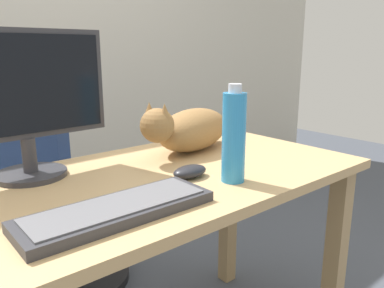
{
  "coord_description": "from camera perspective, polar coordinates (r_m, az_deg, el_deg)",
  "views": [
    {
      "loc": [
        -0.52,
        -0.89,
        1.09
      ],
      "look_at": [
        0.25,
        0.03,
        0.79
      ],
      "focal_mm": 35.97,
      "sensor_mm": 36.0,
      "label": 1
    }
  ],
  "objects": [
    {
      "name": "monitor",
      "position": [
        1.16,
        -23.72,
        6.18
      ],
      "size": [
        0.48,
        0.2,
        0.41
      ],
      "color": "#333338",
      "rests_on": "desk"
    },
    {
      "name": "computer_mouse",
      "position": [
        1.1,
        -0.32,
        -4.11
      ],
      "size": [
        0.11,
        0.06,
        0.04
      ],
      "primitive_type": "ellipsoid",
      "color": "#232328",
      "rests_on": "desk"
    },
    {
      "name": "desk",
      "position": [
        1.13,
        -8.88,
        -10.63
      ],
      "size": [
        1.47,
        0.66,
        0.73
      ],
      "color": "tan",
      "rests_on": "ground_plane"
    },
    {
      "name": "cat",
      "position": [
        1.38,
        -0.24,
        2.25
      ],
      "size": [
        0.59,
        0.28,
        0.2
      ],
      "color": "olive",
      "rests_on": "desk"
    },
    {
      "name": "keyboard",
      "position": [
        0.88,
        -10.95,
        -9.56
      ],
      "size": [
        0.44,
        0.15,
        0.03
      ],
      "color": "#333338",
      "rests_on": "desk"
    },
    {
      "name": "water_bottle",
      "position": [
        1.05,
        6.22,
        1.08
      ],
      "size": [
        0.07,
        0.07,
        0.27
      ],
      "color": "#2D8CD1",
      "rests_on": "desk"
    },
    {
      "name": "office_chair",
      "position": [
        1.84,
        -18.39,
        -9.68
      ],
      "size": [
        0.51,
        0.49,
        0.88
      ],
      "color": "black",
      "rests_on": "ground_plane"
    }
  ]
}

